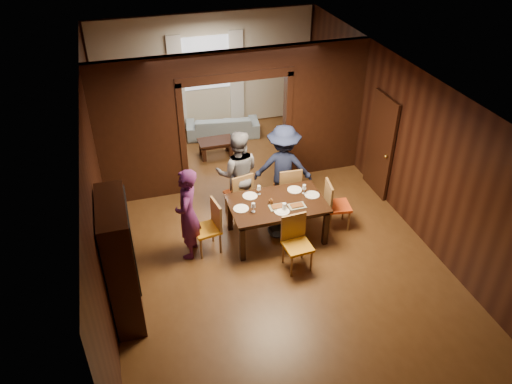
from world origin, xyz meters
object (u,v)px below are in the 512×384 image
object	(u,v)px
person_purple	(188,214)
chair_near	(298,245)
hutch	(121,261)
person_navy	(283,167)
chair_far_r	(287,187)
chair_far_l	(238,193)
person_grey	(238,173)
dining_table	(277,220)
chair_left	(206,228)
chair_right	(338,205)
sofa	(223,126)
coffee_table	(216,148)

from	to	relation	value
person_purple	chair_near	xyz separation A→B (m)	(1.66, -0.88, -0.36)
chair_near	hutch	bearing A→B (deg)	-179.65
person_navy	chair_far_r	size ratio (longest dim) A/B	1.80
chair_far_l	chair_far_r	bearing A→B (deg)	162.58
hutch	person_grey	bearing A→B (deg)	42.05
person_grey	person_navy	xyz separation A→B (m)	(0.90, -0.03, 0.00)
dining_table	hutch	world-z (taller)	hutch
person_purple	hutch	bearing A→B (deg)	-27.67
person_purple	person_navy	bearing A→B (deg)	134.35
dining_table	chair_far_l	xyz separation A→B (m)	(-0.49, 0.90, 0.10)
chair_near	chair_left	bearing A→B (deg)	143.62
chair_right	chair_far_r	size ratio (longest dim) A/B	1.00
chair_right	hutch	world-z (taller)	hutch
person_grey	chair_far_r	size ratio (longest dim) A/B	1.80
person_purple	chair_near	world-z (taller)	person_purple
chair_right	chair_far_r	distance (m)	1.09
person_grey	person_navy	distance (m)	0.90
dining_table	person_purple	bearing A→B (deg)	-179.52
chair_far_l	hutch	distance (m)	3.06
person_navy	chair_left	world-z (taller)	person_navy
chair_left	chair_far_r	xyz separation A→B (m)	(1.79, 0.83, 0.00)
person_grey	person_navy	bearing A→B (deg)	-168.85
sofa	coffee_table	size ratio (longest dim) A/B	2.25
sofa	dining_table	size ratio (longest dim) A/B	1.06
person_navy	person_purple	bearing A→B (deg)	45.51
coffee_table	chair_far_l	bearing A→B (deg)	-92.18
person_grey	hutch	size ratio (longest dim) A/B	0.87
person_purple	sofa	world-z (taller)	person_purple
person_grey	chair_far_l	size ratio (longest dim) A/B	1.80
chair_far_l	chair_far_r	world-z (taller)	same
coffee_table	chair_right	size ratio (longest dim) A/B	0.82
person_purple	chair_far_r	size ratio (longest dim) A/B	1.75
person_grey	sofa	world-z (taller)	person_grey
chair_far_r	chair_right	bearing A→B (deg)	133.48
chair_right	chair_far_r	xyz separation A→B (m)	(-0.70, 0.83, 0.00)
sofa	chair_left	size ratio (longest dim) A/B	1.86
hutch	chair_far_l	bearing A→B (deg)	41.29
person_purple	sofa	bearing A→B (deg)	178.72
chair_far_r	person_purple	bearing A→B (deg)	25.00
person_navy	chair_near	size ratio (longest dim) A/B	1.80
sofa	hutch	xyz separation A→B (m)	(-2.75, -5.35, 0.74)
dining_table	hutch	bearing A→B (deg)	-158.38
person_grey	chair_right	world-z (taller)	person_grey
chair_left	person_grey	bearing A→B (deg)	130.10
coffee_table	chair_far_l	distance (m)	2.40
person_navy	chair_far_l	world-z (taller)	person_navy
person_navy	coffee_table	size ratio (longest dim) A/B	2.18
chair_left	chair_far_r	bearing A→B (deg)	105.30
chair_far_l	coffee_table	bearing A→B (deg)	-104.81
person_navy	dining_table	bearing A→B (deg)	85.58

